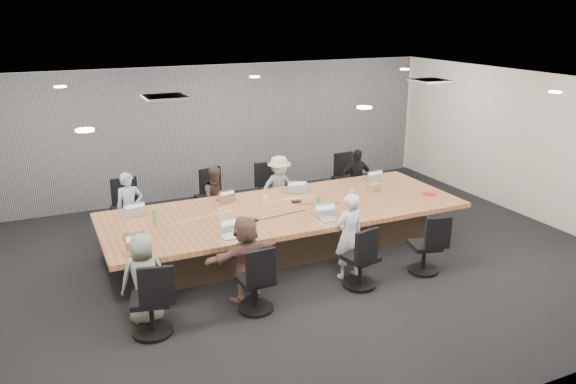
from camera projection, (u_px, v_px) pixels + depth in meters
name	position (u px, v px, depth m)	size (l,w,h in m)	color
floor	(298.00, 260.00, 9.16)	(10.00, 8.00, 0.00)	black
ceiling	(299.00, 87.00, 8.29)	(10.00, 8.00, 0.00)	white
wall_back	(219.00, 130.00, 12.18)	(10.00, 2.80, 0.00)	silver
wall_front	(484.00, 288.00, 5.27)	(10.00, 2.80, 0.00)	silver
wall_right	(534.00, 147.00, 10.71)	(8.00, 2.80, 0.00)	silver
curtain	(220.00, 131.00, 12.11)	(9.80, 0.04, 2.80)	slate
conference_table	(286.00, 227.00, 9.47)	(6.00, 2.20, 0.74)	#443528
chair_0	(127.00, 214.00, 10.00)	(0.58, 0.58, 0.86)	black
chair_1	(212.00, 202.00, 10.62)	(0.58, 0.58, 0.86)	black
chair_2	(272.00, 194.00, 11.12)	(0.55, 0.55, 0.82)	black
chair_3	(347.00, 183.00, 11.80)	(0.57, 0.57, 0.85)	black
chair_4	(151.00, 305.00, 6.96)	(0.54, 0.54, 0.80)	black
chair_5	(255.00, 285.00, 7.52)	(0.51, 0.51, 0.76)	black
chair_6	(360.00, 263.00, 8.17)	(0.51, 0.51, 0.76)	black
chair_7	(424.00, 250.00, 8.64)	(0.50, 0.50, 0.73)	black
person_0	(130.00, 209.00, 9.63)	(0.46, 0.30, 1.27)	#88A7C2
laptop_0	(135.00, 213.00, 9.12)	(0.34, 0.23, 0.02)	#B2B2B7
person_1	(217.00, 199.00, 10.27)	(0.58, 0.45, 1.20)	#43322F
laptop_1	(226.00, 200.00, 9.74)	(0.30, 0.21, 0.02)	#8C6647
person_2	(279.00, 188.00, 10.75)	(0.82, 0.47, 1.27)	#99AD9C
laptop_2	(291.00, 190.00, 10.24)	(0.35, 0.24, 0.02)	#B2B2B7
person_3	(356.00, 179.00, 11.44)	(0.72, 0.30, 1.22)	black
laptop_3	(371.00, 179.00, 10.92)	(0.33, 0.23, 0.02)	#B2B2B7
person_4	(144.00, 278.00, 7.20)	(0.59, 0.38, 1.21)	gray
laptop_4	(135.00, 252.00, 7.63)	(0.29, 0.20, 0.02)	#8C6647
person_5	(246.00, 258.00, 7.75)	(1.15, 0.37, 1.24)	brown
laptop_5	(232.00, 236.00, 8.18)	(0.32, 0.22, 0.02)	#B2B2B7
person_6	(349.00, 236.00, 8.39)	(0.49, 0.32, 1.34)	silver
laptop_6	(331.00, 219.00, 8.84)	(0.35, 0.24, 0.02)	#B2B2B7
bottle_green_left	(155.00, 217.00, 8.62)	(0.06, 0.06, 0.23)	#579D58
bottle_green_right	(318.00, 204.00, 9.19)	(0.07, 0.07, 0.25)	#579D58
bottle_clear	(220.00, 215.00, 8.75)	(0.06, 0.06, 0.21)	silver
cup_white_far	(265.00, 199.00, 9.67)	(0.08, 0.08, 0.10)	white
cup_white_near	(352.00, 193.00, 9.94)	(0.08, 0.08, 0.10)	white
mug_brown	(126.00, 237.00, 8.02)	(0.08, 0.08, 0.10)	brown
mic_left	(253.00, 221.00, 8.76)	(0.14, 0.10, 0.03)	black
mic_right	(296.00, 201.00, 9.64)	(0.15, 0.10, 0.03)	black
stapler	(327.00, 211.00, 9.13)	(0.16, 0.04, 0.06)	black
canvas_bag	(374.00, 187.00, 10.27)	(0.23, 0.14, 0.13)	#9A875F
snack_packet	(430.00, 193.00, 10.04)	(0.20, 0.13, 0.04)	red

